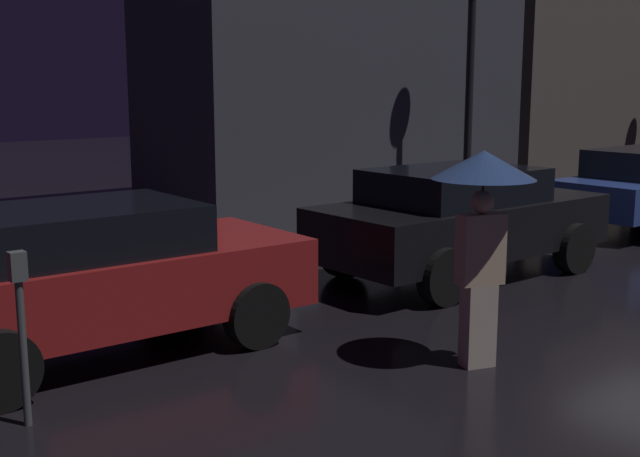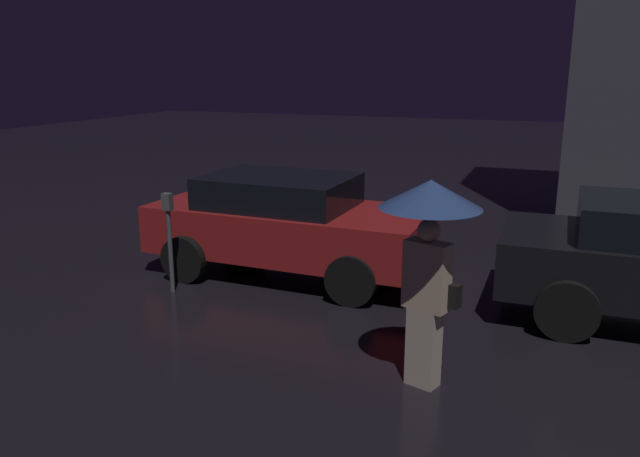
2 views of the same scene
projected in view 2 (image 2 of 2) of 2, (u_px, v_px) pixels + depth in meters
name	position (u px, v px, depth m)	size (l,w,h in m)	color
parked_car_red	(287.00, 223.00, 8.95)	(4.01, 1.93, 1.44)	maroon
pedestrian_with_umbrella	(429.00, 231.00, 5.57)	(0.92, 0.92, 1.98)	beige
parking_meter	(169.00, 232.00, 8.18)	(0.12, 0.10, 1.35)	#4C5154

